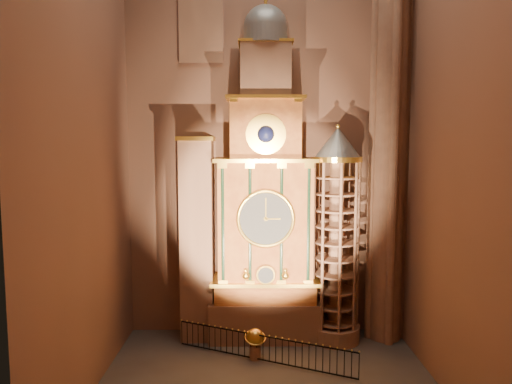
{
  "coord_description": "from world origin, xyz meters",
  "views": [
    {
      "loc": [
        -0.63,
        -17.47,
        9.7
      ],
      "look_at": [
        -0.47,
        3.0,
        7.68
      ],
      "focal_mm": 32.0,
      "sensor_mm": 36.0,
      "label": 1
    }
  ],
  "objects_px": {
    "celestial_globe": "(255,341)",
    "iron_railing": "(263,348)",
    "astronomical_clock": "(265,208)",
    "portrait_tower": "(197,238)",
    "stair_turret": "(336,237)"
  },
  "relations": [
    {
      "from": "celestial_globe",
      "to": "iron_railing",
      "type": "height_order",
      "value": "celestial_globe"
    },
    {
      "from": "portrait_tower",
      "to": "iron_railing",
      "type": "relative_size",
      "value": 1.29
    },
    {
      "from": "astronomical_clock",
      "to": "celestial_globe",
      "type": "bearing_deg",
      "value": -102.5
    },
    {
      "from": "astronomical_clock",
      "to": "portrait_tower",
      "type": "xyz_separation_m",
      "value": [
        -3.4,
        0.02,
        -1.53
      ]
    },
    {
      "from": "astronomical_clock",
      "to": "celestial_globe",
      "type": "height_order",
      "value": "astronomical_clock"
    },
    {
      "from": "portrait_tower",
      "to": "astronomical_clock",
      "type": "bearing_deg",
      "value": -0.29
    },
    {
      "from": "stair_turret",
      "to": "iron_railing",
      "type": "distance_m",
      "value": 6.36
    },
    {
      "from": "iron_railing",
      "to": "celestial_globe",
      "type": "bearing_deg",
      "value": 136.19
    },
    {
      "from": "portrait_tower",
      "to": "iron_railing",
      "type": "height_order",
      "value": "portrait_tower"
    },
    {
      "from": "portrait_tower",
      "to": "iron_railing",
      "type": "xyz_separation_m",
      "value": [
        3.24,
        -2.68,
        -4.5
      ]
    },
    {
      "from": "celestial_globe",
      "to": "iron_railing",
      "type": "bearing_deg",
      "value": -43.81
    },
    {
      "from": "astronomical_clock",
      "to": "celestial_globe",
      "type": "xyz_separation_m",
      "value": [
        -0.52,
        -2.32,
        -5.82
      ]
    },
    {
      "from": "astronomical_clock",
      "to": "iron_railing",
      "type": "relative_size",
      "value": 2.12
    },
    {
      "from": "stair_turret",
      "to": "astronomical_clock",
      "type": "bearing_deg",
      "value": 175.7
    },
    {
      "from": "astronomical_clock",
      "to": "iron_railing",
      "type": "distance_m",
      "value": 6.59
    }
  ]
}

